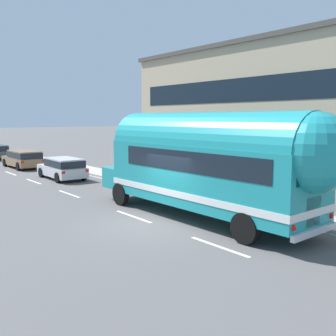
{
  "coord_description": "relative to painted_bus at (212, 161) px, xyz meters",
  "views": [
    {
      "loc": [
        -8.37,
        -11.17,
        3.9
      ],
      "look_at": [
        2.03,
        1.68,
        1.75
      ],
      "focal_mm": 41.36,
      "sensor_mm": 36.0,
      "label": 1
    }
  ],
  "objects": [
    {
      "name": "car_second",
      "position": [
        -0.17,
        20.4,
        -1.51
      ],
      "size": [
        1.97,
        4.76,
        1.37
      ],
      "color": "olive",
      "rests_on": "ground"
    },
    {
      "name": "ground_plane",
      "position": [
        -1.95,
        1.02,
        -2.3
      ],
      "size": [
        300.0,
        300.0,
        0.0
      ],
      "primitive_type": "plane",
      "color": "#565454"
    },
    {
      "name": "lane_markings",
      "position": [
        0.78,
        13.72,
        -2.3
      ],
      "size": [
        4.01,
        80.0,
        0.01
      ],
      "color": "silver",
      "rests_on": "ground"
    },
    {
      "name": "roadside_building",
      "position": [
        10.67,
        2.28,
        1.62
      ],
      "size": [
        11.63,
        19.05,
        7.84
      ],
      "color": "tan",
      "rests_on": "ground"
    },
    {
      "name": "sidewalk_slab",
      "position": [
        2.89,
        11.02,
        -2.23
      ],
      "size": [
        1.91,
        90.0,
        0.15
      ],
      "primitive_type": "cube",
      "color": "#ADA89E",
      "rests_on": "ground"
    },
    {
      "name": "painted_bus",
      "position": [
        0.0,
        0.0,
        0.0
      ],
      "size": [
        2.7,
        11.62,
        4.12
      ],
      "color": "teal",
      "rests_on": "ground"
    },
    {
      "name": "car_lead",
      "position": [
        -0.13,
        13.12,
        -1.52
      ],
      "size": [
        1.97,
        4.33,
        1.37
      ],
      "color": "silver",
      "rests_on": "ground"
    }
  ]
}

